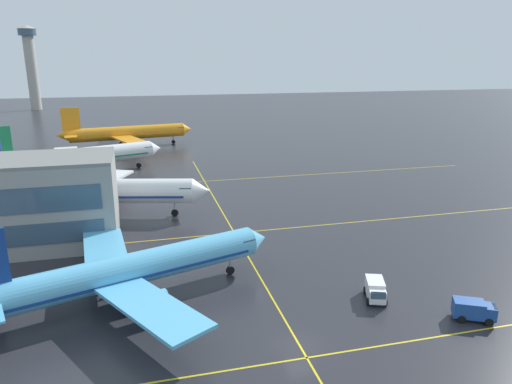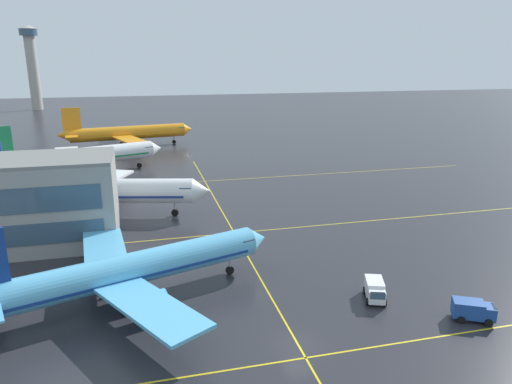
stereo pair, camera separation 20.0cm
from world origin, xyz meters
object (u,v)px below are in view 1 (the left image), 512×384
(airliner_front_gate, at_px, (129,270))
(airliner_second_row, at_px, (86,192))
(airliner_far_left_stand, at_px, (126,133))
(airliner_third_row, at_px, (77,157))
(service_truck_red_van, at_px, (375,290))
(service_truck_catering, at_px, (474,309))
(control_tower, at_px, (31,62))

(airliner_front_gate, xyz_separation_m, airliner_second_row, (-7.11, 31.62, 0.62))
(airliner_far_left_stand, bearing_deg, airliner_front_gate, -89.21)
(airliner_front_gate, height_order, airliner_far_left_stand, airliner_far_left_stand)
(airliner_third_row, height_order, service_truck_red_van, airliner_third_row)
(airliner_second_row, bearing_deg, airliner_third_row, 98.52)
(service_truck_red_van, bearing_deg, service_truck_catering, -39.55)
(airliner_front_gate, xyz_separation_m, airliner_far_left_stand, (-1.32, 95.70, 0.43))
(control_tower, bearing_deg, service_truck_catering, -70.19)
(airliner_second_row, distance_m, service_truck_red_van, 50.69)
(airliner_third_row, distance_m, airliner_far_left_stand, 35.17)
(airliner_third_row, height_order, control_tower, control_tower)
(airliner_second_row, relative_size, airliner_third_row, 1.06)
(airliner_third_row, distance_m, service_truck_red_van, 78.29)
(airliner_second_row, height_order, airliner_far_left_stand, airliner_second_row)
(airliner_second_row, height_order, airliner_third_row, airliner_second_row)
(airliner_far_left_stand, bearing_deg, service_truck_catering, -71.83)
(airliner_front_gate, bearing_deg, service_truck_catering, -20.22)
(service_truck_red_van, bearing_deg, airliner_far_left_stand, 105.26)
(service_truck_red_van, distance_m, control_tower, 231.82)
(airliner_front_gate, relative_size, service_truck_catering, 7.69)
(airliner_third_row, bearing_deg, service_truck_red_van, -60.81)
(service_truck_red_van, bearing_deg, airliner_front_gate, 166.79)
(airliner_far_left_stand, distance_m, control_tower, 126.91)
(airliner_second_row, xyz_separation_m, airliner_far_left_stand, (5.79, 64.08, -0.19))
(airliner_third_row, bearing_deg, control_tower, 103.17)
(airliner_second_row, height_order, control_tower, control_tower)
(airliner_front_gate, relative_size, airliner_second_row, 0.85)
(airliner_second_row, bearing_deg, airliner_front_gate, -77.33)
(airliner_front_gate, distance_m, service_truck_red_van, 27.33)
(airliner_third_row, distance_m, service_truck_catering, 87.73)
(airliner_second_row, relative_size, service_truck_red_van, 9.11)
(service_truck_red_van, bearing_deg, airliner_second_row, 131.60)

